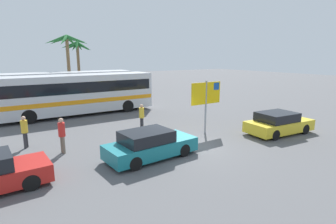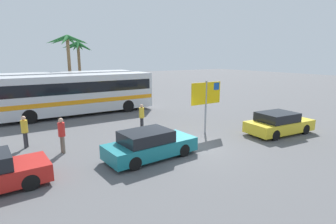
# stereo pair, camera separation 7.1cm
# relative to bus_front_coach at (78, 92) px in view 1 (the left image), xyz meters

# --- Properties ---
(ground) EXTENTS (120.00, 120.00, 0.00)m
(ground) POSITION_rel_bus_front_coach_xyz_m (2.32, -10.93, -1.78)
(ground) COLOR #565659
(bus_front_coach) EXTENTS (11.96, 2.61, 3.17)m
(bus_front_coach) POSITION_rel_bus_front_coach_xyz_m (0.00, 0.00, 0.00)
(bus_front_coach) COLOR silver
(bus_front_coach) RESTS_ON ground
(bus_rear_coach) EXTENTS (11.96, 2.61, 3.17)m
(bus_rear_coach) POSITION_rel_bus_front_coach_xyz_m (0.04, 3.93, 0.00)
(bus_rear_coach) COLOR silver
(bus_rear_coach) RESTS_ON ground
(ferry_sign) EXTENTS (2.20, 0.11, 3.20)m
(ferry_sign) POSITION_rel_bus_front_coach_xyz_m (5.06, -9.51, 0.54)
(ferry_sign) COLOR gray
(ferry_sign) RESTS_ON ground
(car_teal) EXTENTS (4.36, 2.01, 1.32)m
(car_teal) POSITION_rel_bus_front_coach_xyz_m (0.17, -11.25, -1.15)
(car_teal) COLOR #19757F
(car_teal) RESTS_ON ground
(car_yellow) EXTENTS (4.32, 2.19, 1.32)m
(car_yellow) POSITION_rel_bus_front_coach_xyz_m (8.62, -12.05, -1.15)
(car_yellow) COLOR yellow
(car_yellow) RESTS_ON ground
(pedestrian_near_sign) EXTENTS (0.32, 0.32, 1.67)m
(pedestrian_near_sign) POSITION_rel_bus_front_coach_xyz_m (-4.46, -6.55, -0.80)
(pedestrian_near_sign) COLOR #2D2D33
(pedestrian_near_sign) RESTS_ON ground
(pedestrian_crossing_lot) EXTENTS (0.32, 0.32, 1.75)m
(pedestrian_crossing_lot) POSITION_rel_bus_front_coach_xyz_m (-3.05, -8.39, -0.75)
(pedestrian_crossing_lot) COLOR #706656
(pedestrian_crossing_lot) RESTS_ON ground
(pedestrian_by_bus) EXTENTS (0.32, 0.32, 1.67)m
(pedestrian_by_bus) POSITION_rel_bus_front_coach_xyz_m (2.06, -6.87, -0.80)
(pedestrian_by_bus) COLOR #2D2D33
(pedestrian_by_bus) RESTS_ON ground
(palm_tree_seaside) EXTENTS (4.30, 3.76, 6.67)m
(palm_tree_seaside) POSITION_rel_bus_front_coach_xyz_m (1.14, 6.99, 3.72)
(palm_tree_seaside) COLOR brown
(palm_tree_seaside) RESTS_ON ground
(palm_tree_inland) EXTENTS (3.54, 3.39, 6.24)m
(palm_tree_inland) POSITION_rel_bus_front_coach_xyz_m (3.04, 10.61, 3.32)
(palm_tree_inland) COLOR brown
(palm_tree_inland) RESTS_ON ground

